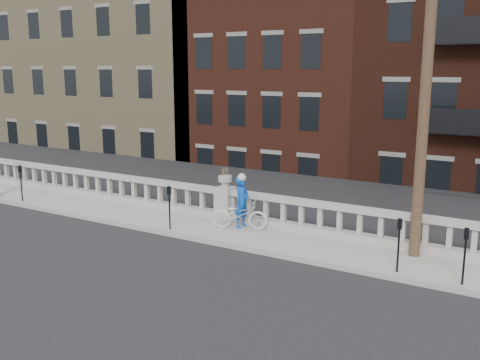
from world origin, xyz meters
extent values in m
plane|color=black|center=(0.00, 0.00, 0.00)|extent=(120.00, 120.00, 0.00)
cube|color=#9A968E|center=(0.00, 3.00, 0.07)|extent=(32.00, 2.20, 0.15)
cube|color=#9A968E|center=(0.00, 3.95, 0.28)|extent=(28.00, 0.34, 0.25)
cube|color=#9A968E|center=(0.00, 3.95, 1.10)|extent=(28.00, 0.34, 0.16)
cube|color=#9A968E|center=(0.00, 3.95, 0.70)|extent=(0.55, 0.55, 1.10)
cylinder|color=#9A968E|center=(0.00, 3.95, 1.35)|extent=(0.24, 0.24, 0.20)
cylinder|color=#9A968E|center=(0.00, 3.95, 1.53)|extent=(0.44, 0.44, 0.18)
cube|color=#605E59|center=(0.00, 4.30, -2.42)|extent=(36.00, 0.50, 5.15)
cube|color=black|center=(0.00, 25.95, -5.25)|extent=(80.00, 44.00, 0.50)
cube|color=#595651|center=(-2.00, 8.45, -3.00)|extent=(16.00, 7.00, 4.00)
cube|color=#93865F|center=(-17.00, 20.95, 5.00)|extent=(18.00, 16.00, 20.00)
cube|color=#451E13|center=(-4.00, 19.95, 2.00)|extent=(10.00, 14.00, 14.00)
cylinder|color=#422D1E|center=(6.20, 3.60, 5.15)|extent=(0.28, 0.28, 10.00)
cylinder|color=black|center=(-7.92, 2.15, 0.70)|extent=(0.05, 0.05, 1.10)
cube|color=black|center=(-7.92, 2.15, 1.38)|extent=(0.10, 0.08, 0.26)
cube|color=black|center=(-7.92, 2.10, 1.42)|extent=(0.06, 0.01, 0.08)
cylinder|color=black|center=(-0.90, 2.15, 0.70)|extent=(0.05, 0.05, 1.10)
cube|color=black|center=(-0.90, 2.15, 1.38)|extent=(0.10, 0.08, 0.26)
cube|color=black|center=(-0.90, 2.10, 1.42)|extent=(0.06, 0.01, 0.08)
cylinder|color=black|center=(6.13, 2.15, 0.70)|extent=(0.05, 0.05, 1.10)
cube|color=black|center=(6.13, 2.15, 1.38)|extent=(0.10, 0.08, 0.26)
cube|color=black|center=(6.13, 2.10, 1.42)|extent=(0.06, 0.01, 0.08)
cylinder|color=black|center=(7.63, 2.15, 0.70)|extent=(0.05, 0.05, 1.10)
cube|color=black|center=(7.63, 2.15, 1.38)|extent=(0.10, 0.08, 0.26)
cube|color=black|center=(7.63, 2.10, 1.42)|extent=(0.06, 0.01, 0.08)
imported|color=silver|center=(0.93, 3.31, 0.60)|extent=(1.83, 1.17, 0.91)
imported|color=#0C49BA|center=(0.91, 3.48, 0.96)|extent=(0.43, 0.62, 1.61)
camera|label=1|loc=(9.15, -10.45, 5.05)|focal=40.00mm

